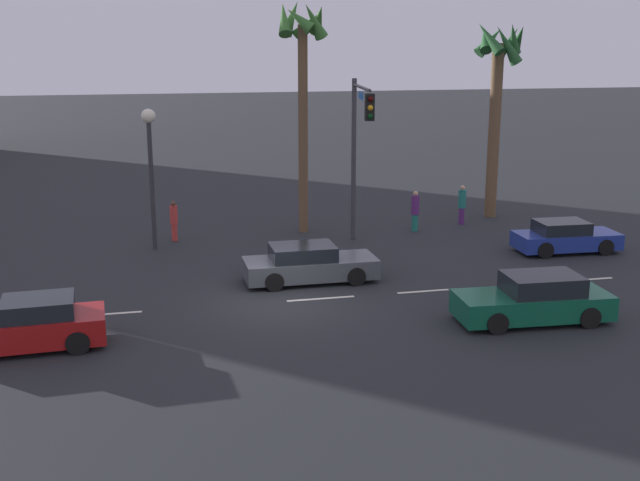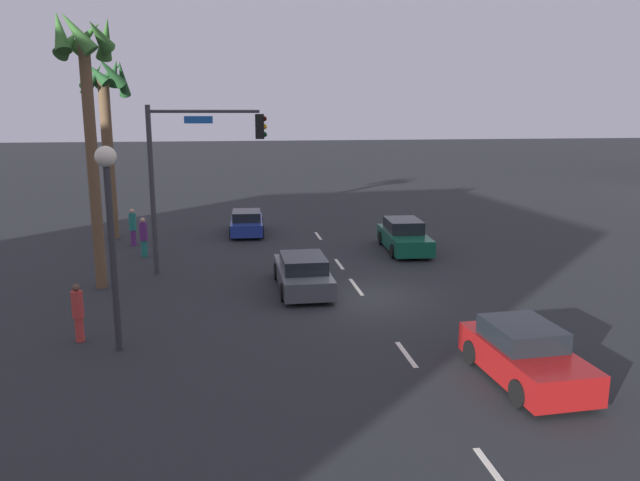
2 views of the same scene
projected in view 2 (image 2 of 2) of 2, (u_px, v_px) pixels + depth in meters
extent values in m
plane|color=#232628|center=(363.00, 296.00, 22.09)|extent=(220.00, 220.00, 0.00)
cube|color=silver|center=(500.00, 481.00, 11.15)|extent=(2.20, 0.14, 0.01)
cube|color=silver|center=(406.00, 354.00, 16.88)|extent=(1.82, 0.14, 0.01)
cube|color=silver|center=(356.00, 287.00, 23.26)|extent=(2.25, 0.14, 0.01)
cube|color=silver|center=(339.00, 264.00, 26.66)|extent=(1.81, 0.14, 0.01)
cube|color=silver|center=(318.00, 236.00, 32.56)|extent=(1.93, 0.14, 0.01)
cube|color=maroon|center=(525.00, 360.00, 15.14)|extent=(4.01, 1.94, 0.74)
cube|color=black|center=(522.00, 333.00, 15.24)|extent=(1.96, 1.63, 0.49)
cylinder|color=black|center=(585.00, 387.00, 14.18)|extent=(0.65, 0.25, 0.64)
cylinder|color=black|center=(519.00, 394.00, 13.86)|extent=(0.65, 0.25, 0.64)
cylinder|color=black|center=(529.00, 348.00, 16.51)|extent=(0.65, 0.25, 0.64)
cylinder|color=black|center=(472.00, 352.00, 16.19)|extent=(0.65, 0.25, 0.64)
cube|color=#0F5138|center=(404.00, 240.00, 29.13)|extent=(4.67, 1.99, 0.72)
cube|color=black|center=(403.00, 225.00, 29.26)|extent=(2.28, 1.65, 0.57)
cylinder|color=black|center=(429.00, 250.00, 27.87)|extent=(0.65, 0.26, 0.64)
cylinder|color=black|center=(393.00, 251.00, 27.71)|extent=(0.65, 0.26, 0.64)
cylinder|color=black|center=(414.00, 237.00, 30.63)|extent=(0.65, 0.26, 0.64)
cylinder|color=black|center=(381.00, 238.00, 30.48)|extent=(0.65, 0.26, 0.64)
cube|color=navy|center=(247.00, 225.00, 33.12)|extent=(4.14, 1.83, 0.62)
cube|color=black|center=(247.00, 215.00, 32.77)|extent=(2.02, 1.54, 0.48)
cylinder|color=black|center=(233.00, 224.00, 34.30)|extent=(0.65, 0.25, 0.64)
cylinder|color=black|center=(261.00, 223.00, 34.46)|extent=(0.65, 0.25, 0.64)
cylinder|color=black|center=(232.00, 233.00, 31.85)|extent=(0.65, 0.25, 0.64)
cylinder|color=black|center=(262.00, 232.00, 32.01)|extent=(0.65, 0.25, 0.64)
cube|color=#474C51|center=(303.00, 276.00, 22.95)|extent=(4.59, 1.77, 0.66)
cube|color=black|center=(303.00, 263.00, 22.56)|extent=(2.20, 1.56, 0.50)
cylinder|color=black|center=(277.00, 271.00, 24.24)|extent=(0.64, 0.22, 0.64)
cylinder|color=black|center=(319.00, 270.00, 24.48)|extent=(0.64, 0.22, 0.64)
cylinder|color=black|center=(284.00, 292.00, 21.49)|extent=(0.64, 0.22, 0.64)
cylinder|color=black|center=(331.00, 290.00, 21.73)|extent=(0.64, 0.22, 0.64)
cylinder|color=#38383D|center=(152.00, 191.00, 24.49)|extent=(0.20, 0.20, 6.70)
cylinder|color=#38383D|center=(204.00, 111.00, 23.86)|extent=(0.72, 4.27, 0.12)
cube|color=black|center=(260.00, 126.00, 24.00)|extent=(0.36, 0.36, 0.95)
sphere|color=#360503|center=(264.00, 119.00, 23.94)|extent=(0.20, 0.20, 0.20)
sphere|color=orange|center=(264.00, 127.00, 24.01)|extent=(0.20, 0.20, 0.20)
sphere|color=black|center=(265.00, 134.00, 24.07)|extent=(0.20, 0.20, 0.20)
cube|color=#1959B2|center=(198.00, 120.00, 23.93)|extent=(0.19, 1.09, 0.28)
cylinder|color=#2D2D33|center=(113.00, 261.00, 16.68)|extent=(0.18, 0.18, 5.05)
sphere|color=#F2EACC|center=(106.00, 157.00, 16.09)|extent=(0.56, 0.56, 0.56)
cylinder|color=#BF3833|center=(80.00, 329.00, 17.77)|extent=(0.34, 0.34, 0.72)
cylinder|color=#BF3833|center=(77.00, 304.00, 17.61)|extent=(0.46, 0.46, 0.78)
sphere|color=brown|center=(76.00, 288.00, 17.51)|extent=(0.21, 0.21, 0.21)
cylinder|color=#1E7266|center=(144.00, 249.00, 27.94)|extent=(0.36, 0.36, 0.75)
cylinder|color=#59266B|center=(143.00, 231.00, 27.78)|extent=(0.48, 0.48, 0.82)
sphere|color=tan|center=(143.00, 220.00, 27.67)|extent=(0.22, 0.22, 0.22)
cylinder|color=#59266B|center=(133.00, 238.00, 30.28)|extent=(0.27, 0.27, 0.76)
cylinder|color=#1E7266|center=(132.00, 222.00, 30.12)|extent=(0.36, 0.36, 0.83)
sphere|color=tan|center=(132.00, 211.00, 30.01)|extent=(0.22, 0.22, 0.22)
cylinder|color=brown|center=(109.00, 159.00, 31.26)|extent=(0.55, 0.55, 8.08)
cone|color=#235628|center=(109.00, 75.00, 31.26)|extent=(0.87, 1.79, 1.59)
cone|color=#235628|center=(93.00, 79.00, 31.02)|extent=(1.37, 1.48, 1.82)
cone|color=#235628|center=(86.00, 75.00, 30.21)|extent=(1.57, 0.72, 1.50)
cone|color=#235628|center=(97.00, 73.00, 29.77)|extent=(0.87, 1.40, 1.30)
cone|color=#235628|center=(110.00, 71.00, 29.77)|extent=(1.35, 1.60, 1.63)
cone|color=#235628|center=(122.00, 78.00, 30.53)|extent=(1.51, 0.63, 1.88)
cone|color=#235628|center=(114.00, 73.00, 30.92)|extent=(1.14, 1.14, 1.47)
cylinder|color=brown|center=(93.00, 169.00, 22.30)|extent=(0.41, 0.41, 8.82)
cone|color=#38702D|center=(86.00, 37.00, 22.00)|extent=(0.62, 1.40, 1.37)
cone|color=#38702D|center=(68.00, 43.00, 21.59)|extent=(1.41, 1.10, 1.28)
cone|color=#38702D|center=(60.00, 31.00, 20.90)|extent=(1.29, 1.02, 1.60)
cone|color=#38702D|center=(76.00, 32.00, 20.58)|extent=(0.64, 1.39, 1.58)
cone|color=#38702D|center=(99.00, 35.00, 21.18)|extent=(1.44, 1.05, 1.23)
cone|color=#38702D|center=(106.00, 38.00, 21.76)|extent=(1.42, 1.05, 1.59)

